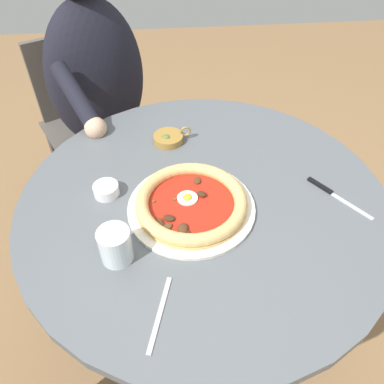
{
  "coord_description": "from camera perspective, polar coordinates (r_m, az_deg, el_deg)",
  "views": [
    {
      "loc": [
        0.1,
        0.7,
        1.43
      ],
      "look_at": [
        0.03,
        -0.01,
        0.73
      ],
      "focal_mm": 35.59,
      "sensor_mm": 36.0,
      "label": 1
    }
  ],
  "objects": [
    {
      "name": "dining_table",
      "position": [
        1.12,
        1.61,
        -6.69
      ],
      "size": [
        0.97,
        0.97,
        0.72
      ],
      "color": "#565B60",
      "rests_on": "ground"
    },
    {
      "name": "water_glass",
      "position": [
        0.86,
        -11.35,
        -8.09
      ],
      "size": [
        0.07,
        0.07,
        0.09
      ],
      "color": "silver",
      "rests_on": "dining_table"
    },
    {
      "name": "pizza_on_plate",
      "position": [
        0.95,
        -0.12,
        -1.72
      ],
      "size": [
        0.32,
        0.32,
        0.04
      ],
      "color": "white",
      "rests_on": "dining_table"
    },
    {
      "name": "cafe_chair_diner",
      "position": [
        1.76,
        -14.51,
        11.28
      ],
      "size": [
        0.58,
        0.58,
        0.82
      ],
      "color": "#504A45",
      "rests_on": "ground"
    },
    {
      "name": "steak_knife",
      "position": [
        1.07,
        19.92,
        0.05
      ],
      "size": [
        0.12,
        0.17,
        0.01
      ],
      "color": "silver",
      "rests_on": "dining_table"
    },
    {
      "name": "diner_person",
      "position": [
        1.63,
        -12.89,
        9.95
      ],
      "size": [
        0.43,
        0.57,
        1.2
      ],
      "color": "#282833",
      "rests_on": "ground"
    },
    {
      "name": "olive_pan",
      "position": [
        1.17,
        -3.51,
        8.08
      ],
      "size": [
        0.12,
        0.09,
        0.05
      ],
      "color": "olive",
      "rests_on": "dining_table"
    },
    {
      "name": "ramekin_capers",
      "position": [
        1.02,
        -12.74,
        0.37
      ],
      "size": [
        0.07,
        0.07,
        0.03
      ],
      "color": "white",
      "rests_on": "dining_table"
    },
    {
      "name": "ground_plane",
      "position": [
        1.61,
        1.19,
        -19.45
      ],
      "size": [
        6.0,
        6.0,
        0.02
      ],
      "primitive_type": "cube",
      "color": "olive"
    },
    {
      "name": "fork_utensil",
      "position": [
        0.8,
        -4.85,
        -17.68
      ],
      "size": [
        0.06,
        0.17,
        0.0
      ],
      "color": "#BCBCC1",
      "rests_on": "dining_table"
    }
  ]
}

